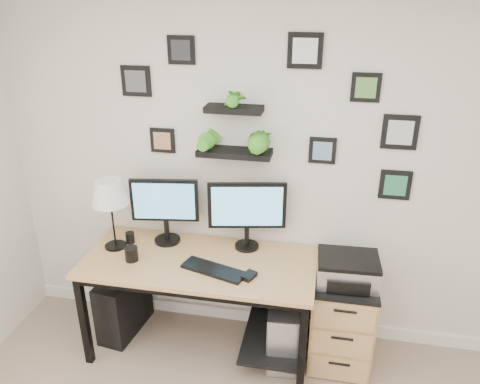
% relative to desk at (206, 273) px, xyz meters
% --- Properties ---
extents(room, '(4.00, 4.00, 4.00)m').
position_rel_desk_xyz_m(room, '(0.46, 0.32, -0.58)').
color(room, tan).
rests_on(room, ground).
extents(desk, '(1.60, 0.70, 0.75)m').
position_rel_desk_xyz_m(desk, '(0.00, 0.00, 0.00)').
color(desk, tan).
rests_on(desk, ground).
extents(monitor_left, '(0.48, 0.21, 0.49)m').
position_rel_desk_xyz_m(monitor_left, '(-0.33, 0.17, 0.41)').
color(monitor_left, black).
rests_on(monitor_left, desk).
extents(monitor_right, '(0.54, 0.20, 0.50)m').
position_rel_desk_xyz_m(monitor_right, '(0.26, 0.20, 0.42)').
color(monitor_right, black).
rests_on(monitor_right, desk).
extents(keyboard, '(0.46, 0.26, 0.02)m').
position_rel_desk_xyz_m(keyboard, '(0.10, -0.14, 0.13)').
color(keyboard, black).
rests_on(keyboard, desk).
extents(mouse, '(0.11, 0.12, 0.03)m').
position_rel_desk_xyz_m(mouse, '(0.34, -0.17, 0.14)').
color(mouse, black).
rests_on(mouse, desk).
extents(table_lamp, '(0.25, 0.25, 0.52)m').
position_rel_desk_xyz_m(table_lamp, '(-0.67, 0.03, 0.54)').
color(table_lamp, black).
rests_on(table_lamp, desk).
extents(mug, '(0.09, 0.09, 0.10)m').
position_rel_desk_xyz_m(mug, '(-0.49, -0.12, 0.17)').
color(mug, black).
rests_on(mug, desk).
extents(pen_cup, '(0.06, 0.06, 0.08)m').
position_rel_desk_xyz_m(pen_cup, '(-0.59, 0.11, 0.17)').
color(pen_cup, black).
rests_on(pen_cup, desk).
extents(pc_tower_black, '(0.28, 0.51, 0.49)m').
position_rel_desk_xyz_m(pc_tower_black, '(-0.67, 0.04, -0.38)').
color(pc_tower_black, black).
rests_on(pc_tower_black, ground).
extents(pc_tower_grey, '(0.25, 0.49, 0.47)m').
position_rel_desk_xyz_m(pc_tower_grey, '(0.56, -0.01, -0.39)').
color(pc_tower_grey, gray).
rests_on(pc_tower_grey, ground).
extents(file_cabinet, '(0.43, 0.53, 0.67)m').
position_rel_desk_xyz_m(file_cabinet, '(0.96, 0.06, -0.29)').
color(file_cabinet, tan).
rests_on(file_cabinet, ground).
extents(printer, '(0.41, 0.34, 0.18)m').
position_rel_desk_xyz_m(printer, '(0.96, 0.03, 0.14)').
color(printer, silver).
rests_on(printer, file_cabinet).
extents(wall_decor, '(1.97, 0.18, 1.05)m').
position_rel_desk_xyz_m(wall_decor, '(0.25, 0.26, 1.04)').
color(wall_decor, black).
rests_on(wall_decor, ground).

